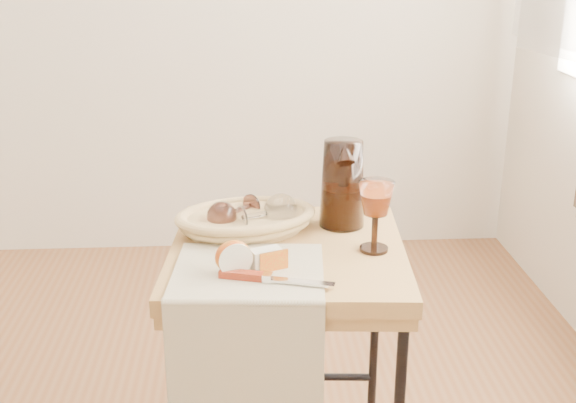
{
  "coord_description": "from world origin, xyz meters",
  "views": [
    {
      "loc": [
        0.59,
        -1.4,
        1.37
      ],
      "look_at": [
        0.69,
        0.14,
        0.81
      ],
      "focal_mm": 45.49,
      "sensor_mm": 36.0,
      "label": 1
    }
  ],
  "objects_px": {
    "pitcher": "(342,184)",
    "apple_half": "(233,256)",
    "wine_goblet": "(375,216)",
    "goblet_lying_b": "(264,214)",
    "tea_towel": "(248,271)",
    "bread_basket": "(246,222)",
    "goblet_lying_a": "(235,211)",
    "side_table": "(288,374)",
    "table_knife": "(272,277)"
  },
  "relations": [
    {
      "from": "goblet_lying_a",
      "to": "table_knife",
      "type": "xyz_separation_m",
      "value": [
        0.08,
        -0.3,
        -0.03
      ]
    },
    {
      "from": "bread_basket",
      "to": "table_knife",
      "type": "bearing_deg",
      "value": -92.88
    },
    {
      "from": "pitcher",
      "to": "apple_half",
      "type": "height_order",
      "value": "pitcher"
    },
    {
      "from": "tea_towel",
      "to": "pitcher",
      "type": "xyz_separation_m",
      "value": [
        0.24,
        0.27,
        0.11
      ]
    },
    {
      "from": "apple_half",
      "to": "tea_towel",
      "type": "bearing_deg",
      "value": -4.35
    },
    {
      "from": "table_knife",
      "to": "wine_goblet",
      "type": "bearing_deg",
      "value": 49.03
    },
    {
      "from": "goblet_lying_a",
      "to": "side_table",
      "type": "bearing_deg",
      "value": 90.82
    },
    {
      "from": "tea_towel",
      "to": "apple_half",
      "type": "height_order",
      "value": "apple_half"
    },
    {
      "from": "side_table",
      "to": "apple_half",
      "type": "bearing_deg",
      "value": -131.59
    },
    {
      "from": "goblet_lying_a",
      "to": "pitcher",
      "type": "bearing_deg",
      "value": 137.75
    },
    {
      "from": "tea_towel",
      "to": "pitcher",
      "type": "bearing_deg",
      "value": 52.76
    },
    {
      "from": "apple_half",
      "to": "table_knife",
      "type": "bearing_deg",
      "value": -49.54
    },
    {
      "from": "goblet_lying_b",
      "to": "wine_goblet",
      "type": "height_order",
      "value": "wine_goblet"
    },
    {
      "from": "tea_towel",
      "to": "apple_half",
      "type": "xyz_separation_m",
      "value": [
        -0.03,
        -0.01,
        0.04
      ]
    },
    {
      "from": "goblet_lying_b",
      "to": "table_knife",
      "type": "bearing_deg",
      "value": -114.08
    },
    {
      "from": "goblet_lying_a",
      "to": "bread_basket",
      "type": "bearing_deg",
      "value": 106.88
    },
    {
      "from": "tea_towel",
      "to": "goblet_lying_a",
      "type": "distance_m",
      "value": 0.25
    },
    {
      "from": "tea_towel",
      "to": "goblet_lying_b",
      "type": "distance_m",
      "value": 0.22
    },
    {
      "from": "side_table",
      "to": "pitcher",
      "type": "distance_m",
      "value": 0.49
    },
    {
      "from": "side_table",
      "to": "bread_basket",
      "type": "relative_size",
      "value": 2.27
    },
    {
      "from": "tea_towel",
      "to": "table_knife",
      "type": "xyz_separation_m",
      "value": [
        0.05,
        -0.06,
        0.01
      ]
    },
    {
      "from": "tea_towel",
      "to": "goblet_lying_b",
      "type": "bearing_deg",
      "value": 83.39
    },
    {
      "from": "wine_goblet",
      "to": "table_knife",
      "type": "distance_m",
      "value": 0.3
    },
    {
      "from": "tea_towel",
      "to": "apple_half",
      "type": "bearing_deg",
      "value": -162.61
    },
    {
      "from": "bread_basket",
      "to": "goblet_lying_b",
      "type": "bearing_deg",
      "value": -34.61
    },
    {
      "from": "bread_basket",
      "to": "goblet_lying_b",
      "type": "distance_m",
      "value": 0.06
    },
    {
      "from": "side_table",
      "to": "tea_towel",
      "type": "distance_m",
      "value": 0.38
    },
    {
      "from": "bread_basket",
      "to": "table_knife",
      "type": "distance_m",
      "value": 0.29
    },
    {
      "from": "tea_towel",
      "to": "pitcher",
      "type": "height_order",
      "value": "pitcher"
    },
    {
      "from": "goblet_lying_a",
      "to": "wine_goblet",
      "type": "xyz_separation_m",
      "value": [
        0.32,
        -0.14,
        0.04
      ]
    },
    {
      "from": "wine_goblet",
      "to": "goblet_lying_b",
      "type": "bearing_deg",
      "value": 155.51
    },
    {
      "from": "goblet_lying_b",
      "to": "wine_goblet",
      "type": "bearing_deg",
      "value": -49.82
    },
    {
      "from": "side_table",
      "to": "table_knife",
      "type": "relative_size",
      "value": 2.89
    },
    {
      "from": "side_table",
      "to": "goblet_lying_b",
      "type": "relative_size",
      "value": 5.09
    },
    {
      "from": "bread_basket",
      "to": "goblet_lying_b",
      "type": "relative_size",
      "value": 2.25
    },
    {
      "from": "tea_towel",
      "to": "wine_goblet",
      "type": "xyz_separation_m",
      "value": [
        0.29,
        0.1,
        0.08
      ]
    },
    {
      "from": "bread_basket",
      "to": "table_knife",
      "type": "relative_size",
      "value": 1.27
    },
    {
      "from": "tea_towel",
      "to": "goblet_lying_a",
      "type": "bearing_deg",
      "value": 101.36
    },
    {
      "from": "goblet_lying_b",
      "to": "pitcher",
      "type": "bearing_deg",
      "value": -10.53
    },
    {
      "from": "pitcher",
      "to": "table_knife",
      "type": "xyz_separation_m",
      "value": [
        -0.19,
        -0.32,
        -0.09
      ]
    },
    {
      "from": "pitcher",
      "to": "wine_goblet",
      "type": "xyz_separation_m",
      "value": [
        0.05,
        -0.16,
        -0.02
      ]
    },
    {
      "from": "side_table",
      "to": "goblet_lying_a",
      "type": "relative_size",
      "value": 5.78
    },
    {
      "from": "side_table",
      "to": "wine_goblet",
      "type": "bearing_deg",
      "value": -9.18
    },
    {
      "from": "pitcher",
      "to": "apple_half",
      "type": "distance_m",
      "value": 0.39
    },
    {
      "from": "goblet_lying_b",
      "to": "bread_basket",
      "type": "bearing_deg",
      "value": 132.87
    },
    {
      "from": "side_table",
      "to": "tea_towel",
      "type": "relative_size",
      "value": 2.15
    },
    {
      "from": "side_table",
      "to": "tea_towel",
      "type": "bearing_deg",
      "value": -124.78
    },
    {
      "from": "bread_basket",
      "to": "apple_half",
      "type": "bearing_deg",
      "value": -109.76
    },
    {
      "from": "tea_towel",
      "to": "bread_basket",
      "type": "distance_m",
      "value": 0.23
    },
    {
      "from": "side_table",
      "to": "bread_basket",
      "type": "xyz_separation_m",
      "value": [
        -0.1,
        0.1,
        0.37
      ]
    }
  ]
}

